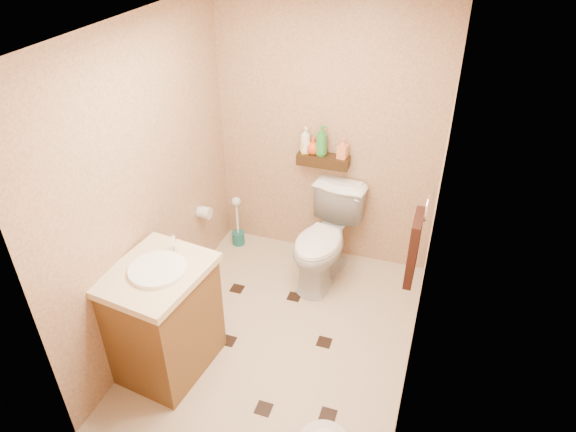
% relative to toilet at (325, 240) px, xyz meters
% --- Properties ---
extents(ground, '(2.50, 2.50, 0.00)m').
position_rel_toilet_xyz_m(ground, '(-0.13, -0.83, -0.42)').
color(ground, '#CDB296').
rests_on(ground, ground).
extents(wall_back, '(2.00, 0.04, 2.40)m').
position_rel_toilet_xyz_m(wall_back, '(-0.13, 0.42, 0.78)').
color(wall_back, tan).
rests_on(wall_back, ground).
extents(wall_front, '(2.00, 0.04, 2.40)m').
position_rel_toilet_xyz_m(wall_front, '(-0.13, -2.08, 0.78)').
color(wall_front, tan).
rests_on(wall_front, ground).
extents(wall_left, '(0.04, 2.50, 2.40)m').
position_rel_toilet_xyz_m(wall_left, '(-1.13, -0.83, 0.78)').
color(wall_left, tan).
rests_on(wall_left, ground).
extents(wall_right, '(0.04, 2.50, 2.40)m').
position_rel_toilet_xyz_m(wall_right, '(0.87, -0.83, 0.78)').
color(wall_right, tan).
rests_on(wall_right, ground).
extents(ceiling, '(2.00, 2.50, 0.02)m').
position_rel_toilet_xyz_m(ceiling, '(-0.13, -0.83, 1.98)').
color(ceiling, white).
rests_on(ceiling, wall_back).
extents(wall_shelf, '(0.46, 0.14, 0.10)m').
position_rel_toilet_xyz_m(wall_shelf, '(-0.13, 0.34, 0.60)').
color(wall_shelf, '#321F0D').
rests_on(wall_shelf, wall_back).
extents(floor_accents, '(1.22, 1.27, 0.01)m').
position_rel_toilet_xyz_m(floor_accents, '(-0.12, -0.91, -0.42)').
color(floor_accents, black).
rests_on(floor_accents, ground).
extents(toilet, '(0.58, 0.88, 0.84)m').
position_rel_toilet_xyz_m(toilet, '(0.00, 0.00, 0.00)').
color(toilet, white).
rests_on(toilet, ground).
extents(vanity, '(0.69, 0.80, 1.03)m').
position_rel_toilet_xyz_m(vanity, '(-0.83, -1.34, 0.04)').
color(vanity, brown).
rests_on(vanity, ground).
extents(toilet_brush, '(0.12, 0.12, 0.54)m').
position_rel_toilet_xyz_m(toilet_brush, '(-0.95, 0.24, -0.23)').
color(toilet_brush, '#18625C').
rests_on(toilet_brush, ground).
extents(towel_ring, '(0.12, 0.30, 0.76)m').
position_rel_toilet_xyz_m(towel_ring, '(0.79, -0.58, 0.52)').
color(towel_ring, silver).
rests_on(towel_ring, wall_right).
extents(toilet_paper, '(0.12, 0.11, 0.12)m').
position_rel_toilet_xyz_m(toilet_paper, '(-1.07, -0.18, 0.18)').
color(toilet_paper, silver).
rests_on(toilet_paper, wall_left).
extents(bottle_a, '(0.13, 0.13, 0.24)m').
position_rel_toilet_xyz_m(bottle_a, '(-0.29, 0.34, 0.77)').
color(bottle_a, white).
rests_on(bottle_a, wall_shelf).
extents(bottle_b, '(0.10, 0.10, 0.16)m').
position_rel_toilet_xyz_m(bottle_b, '(-0.29, 0.34, 0.73)').
color(bottle_b, yellow).
rests_on(bottle_b, wall_shelf).
extents(bottle_c, '(0.17, 0.17, 0.16)m').
position_rel_toilet_xyz_m(bottle_c, '(-0.22, 0.34, 0.73)').
color(bottle_c, '#DA4B19').
rests_on(bottle_c, wall_shelf).
extents(bottle_d, '(0.12, 0.12, 0.27)m').
position_rel_toilet_xyz_m(bottle_d, '(-0.15, 0.34, 0.79)').
color(bottle_d, '#2C8636').
rests_on(bottle_d, wall_shelf).
extents(bottle_e, '(0.09, 0.09, 0.18)m').
position_rel_toilet_xyz_m(bottle_e, '(0.04, 0.34, 0.74)').
color(bottle_e, '#EF824F').
rests_on(bottle_e, wall_shelf).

